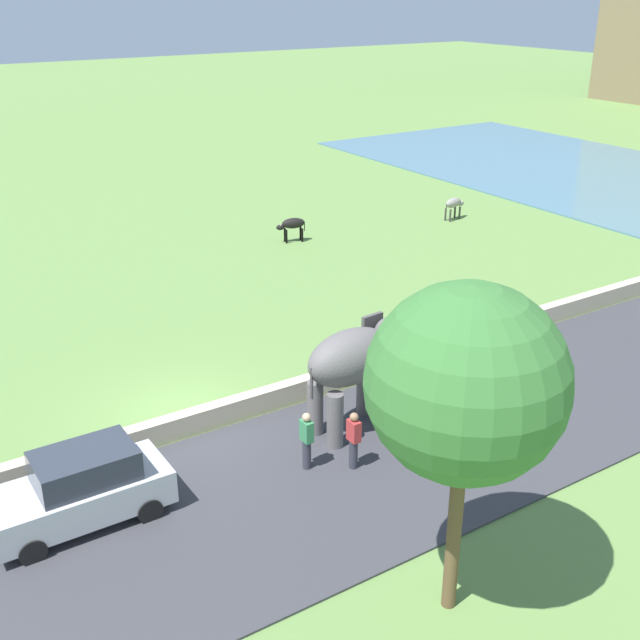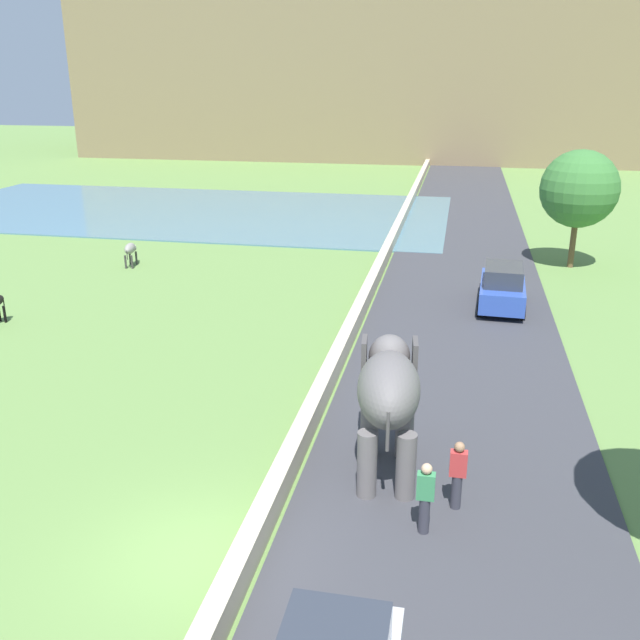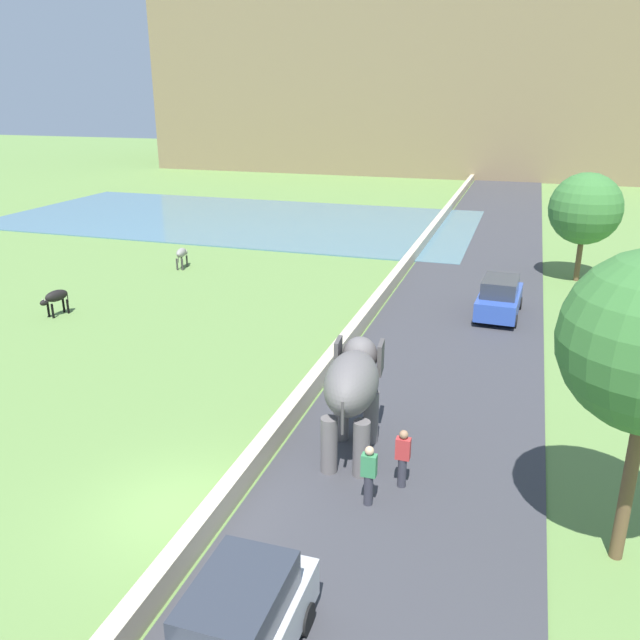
{
  "view_description": "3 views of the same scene",
  "coord_description": "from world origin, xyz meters",
  "px_view_note": "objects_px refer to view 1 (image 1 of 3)",
  "views": [
    {
      "loc": [
        18.7,
        -7.32,
        11.35
      ],
      "look_at": [
        -0.93,
        5.35,
        1.29
      ],
      "focal_mm": 44.26,
      "sensor_mm": 36.0,
      "label": 1
    },
    {
      "loc": [
        4.7,
        -10.58,
        8.8
      ],
      "look_at": [
        0.7,
        9.35,
        1.65
      ],
      "focal_mm": 39.19,
      "sensor_mm": 36.0,
      "label": 2
    },
    {
      "loc": [
        7.35,
        -11.48,
        9.46
      ],
      "look_at": [
        0.71,
        9.29,
        1.73
      ],
      "focal_mm": 36.55,
      "sensor_mm": 36.0,
      "label": 3
    }
  ],
  "objects_px": {
    "person_beside_elephant": "(354,440)",
    "cow_grey": "(454,204)",
    "car_silver": "(81,488)",
    "cow_black": "(292,225)",
    "elephant": "(357,361)",
    "person_trailing": "(307,440)"
  },
  "relations": [
    {
      "from": "person_beside_elephant",
      "to": "cow_grey",
      "type": "height_order",
      "value": "person_beside_elephant"
    },
    {
      "from": "person_beside_elephant",
      "to": "car_silver",
      "type": "xyz_separation_m",
      "value": [
        -1.6,
        -6.34,
        0.03
      ]
    },
    {
      "from": "cow_grey",
      "to": "cow_black",
      "type": "distance_m",
      "value": 9.02
    },
    {
      "from": "cow_grey",
      "to": "cow_black",
      "type": "bearing_deg",
      "value": -98.11
    },
    {
      "from": "elephant",
      "to": "cow_grey",
      "type": "distance_m",
      "value": 21.56
    },
    {
      "from": "person_trailing",
      "to": "car_silver",
      "type": "relative_size",
      "value": 0.41
    },
    {
      "from": "person_beside_elephant",
      "to": "cow_black",
      "type": "bearing_deg",
      "value": 153.59
    },
    {
      "from": "elephant",
      "to": "car_silver",
      "type": "height_order",
      "value": "elephant"
    },
    {
      "from": "person_trailing",
      "to": "elephant",
      "type": "bearing_deg",
      "value": 114.31
    },
    {
      "from": "person_trailing",
      "to": "car_silver",
      "type": "xyz_separation_m",
      "value": [
        -0.98,
        -5.35,
        0.03
      ]
    },
    {
      "from": "person_beside_elephant",
      "to": "elephant",
      "type": "bearing_deg",
      "value": 142.74
    },
    {
      "from": "person_trailing",
      "to": "person_beside_elephant",
      "type": "bearing_deg",
      "value": 57.94
    },
    {
      "from": "person_trailing",
      "to": "cow_grey",
      "type": "xyz_separation_m",
      "value": [
        -15.2,
        18.41,
        -0.04
      ]
    },
    {
      "from": "person_beside_elephant",
      "to": "car_silver",
      "type": "relative_size",
      "value": 0.41
    },
    {
      "from": "person_trailing",
      "to": "car_silver",
      "type": "height_order",
      "value": "car_silver"
    },
    {
      "from": "cow_grey",
      "to": "cow_black",
      "type": "xyz_separation_m",
      "value": [
        -1.27,
        -8.93,
        0.0
      ]
    },
    {
      "from": "person_beside_elephant",
      "to": "person_trailing",
      "type": "relative_size",
      "value": 1.0
    },
    {
      "from": "person_trailing",
      "to": "car_silver",
      "type": "bearing_deg",
      "value": -100.42
    },
    {
      "from": "person_trailing",
      "to": "cow_black",
      "type": "xyz_separation_m",
      "value": [
        -16.47,
        9.48,
        -0.04
      ]
    },
    {
      "from": "car_silver",
      "to": "cow_black",
      "type": "distance_m",
      "value": 21.44
    },
    {
      "from": "elephant",
      "to": "person_beside_elephant",
      "type": "bearing_deg",
      "value": -37.26
    },
    {
      "from": "elephant",
      "to": "person_beside_elephant",
      "type": "distance_m",
      "value": 2.35
    }
  ]
}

